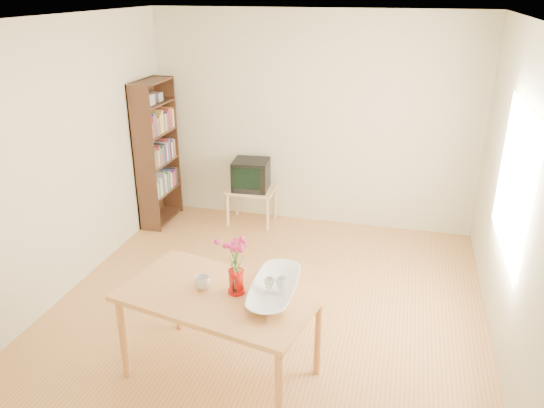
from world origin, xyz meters
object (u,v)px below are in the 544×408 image
(pitcher, at_px, (236,282))
(bowl, at_px, (274,265))
(mug, at_px, (203,283))
(table, at_px, (220,302))
(television, at_px, (251,174))

(pitcher, height_order, bowl, bowl)
(mug, bearing_deg, table, 177.24)
(table, bearing_deg, television, 113.82)
(mug, relative_size, television, 0.26)
(mug, xyz_separation_m, television, (-0.46, 2.81, -0.14))
(pitcher, distance_m, television, 2.90)
(bowl, xyz_separation_m, television, (-0.99, 2.74, -0.33))
(table, xyz_separation_m, mug, (-0.14, 0.03, 0.13))
(pitcher, height_order, television, pitcher)
(television, bearing_deg, table, -83.11)
(pitcher, bearing_deg, mug, 173.55)
(pitcher, xyz_separation_m, bowl, (0.27, 0.06, 0.15))
(pitcher, distance_m, bowl, 0.31)
(pitcher, height_order, mug, pitcher)
(table, distance_m, pitcher, 0.21)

